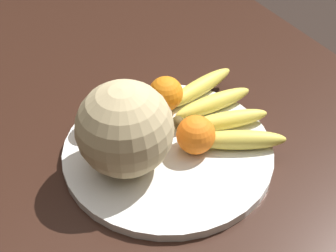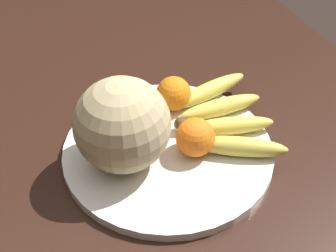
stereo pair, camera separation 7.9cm
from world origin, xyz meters
The scene contains 8 objects.
kitchen_table centered at (0.00, 0.00, 0.62)m, with size 1.50×0.88×0.71m.
fruit_bowl centered at (0.04, -0.06, 0.71)m, with size 0.37×0.37×0.02m.
melon centered at (0.04, -0.14, 0.80)m, with size 0.16×0.16×0.16m.
banana_bunch centered at (0.02, 0.06, 0.74)m, with size 0.25×0.19×0.03m.
orange_front_left centered at (-0.08, -0.10, 0.75)m, with size 0.06×0.06×0.06m.
orange_front_right centered at (-0.06, -0.01, 0.76)m, with size 0.07×0.07×0.07m.
orange_mid_center centered at (-0.06, -0.15, 0.75)m, with size 0.06×0.06×0.06m.
orange_back_left centered at (0.07, -0.02, 0.76)m, with size 0.07×0.07×0.07m.
Camera 2 is at (0.59, -0.27, 1.30)m, focal length 50.00 mm.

